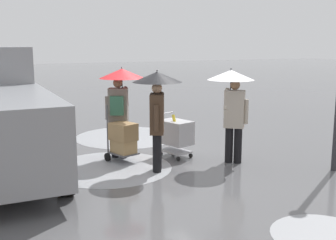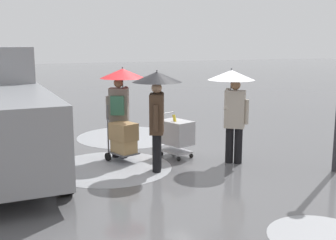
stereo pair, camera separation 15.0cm
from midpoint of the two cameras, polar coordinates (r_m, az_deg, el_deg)
ground_plane at (r=9.88m, az=-1.80°, el=-5.54°), size 90.00×90.00×0.00m
slush_patch_near_cluster at (r=12.38m, az=-5.95°, el=-2.25°), size 2.94×2.94×0.01m
slush_patch_under_van at (r=9.45m, az=-8.25°, el=-6.37°), size 2.71×2.71×0.01m
slush_patch_far_side at (r=6.64m, az=19.68°, el=-14.42°), size 1.54×1.54×0.01m
shopping_cart_vendor at (r=10.11m, az=0.61°, el=-1.83°), size 0.79×0.95×1.04m
hand_dolly_boxes at (r=9.74m, az=-6.49°, el=-2.45°), size 0.71×0.83×1.32m
pedestrian_pink_side at (r=9.57m, az=8.20°, el=3.44°), size 1.04×1.04×2.15m
pedestrian_black_side at (r=9.96m, az=-6.86°, el=3.75°), size 1.04×1.04×2.15m
pedestrian_white_side at (r=8.89m, az=-1.96°, el=3.10°), size 1.04×1.04×2.15m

